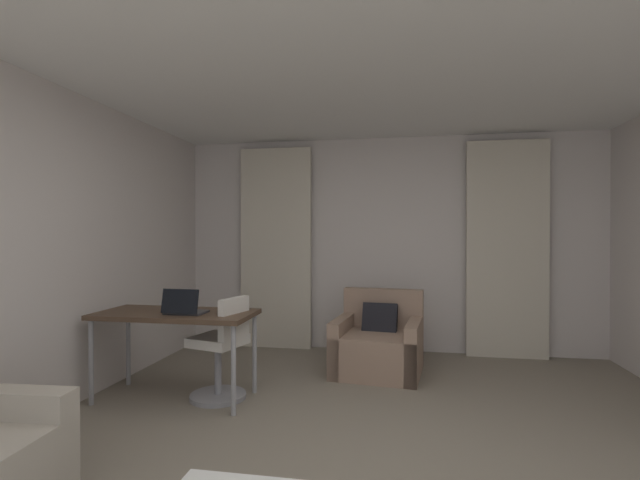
# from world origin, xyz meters

# --- Properties ---
(ground_plane) EXTENTS (12.00, 12.00, 0.00)m
(ground_plane) POSITION_xyz_m (0.00, 0.00, 0.00)
(ground_plane) COLOR gray
(wall_window) EXTENTS (5.12, 0.06, 2.60)m
(wall_window) POSITION_xyz_m (0.00, 3.03, 1.30)
(wall_window) COLOR silver
(wall_window) RESTS_ON ground
(ceiling) EXTENTS (5.12, 6.12, 0.06)m
(ceiling) POSITION_xyz_m (0.00, 0.00, 2.63)
(ceiling) COLOR white
(ceiling) RESTS_ON wall_left
(curtain_left_panel) EXTENTS (0.90, 0.06, 2.50)m
(curtain_left_panel) POSITION_xyz_m (-1.38, 2.90, 1.25)
(curtain_left_panel) COLOR beige
(curtain_left_panel) RESTS_ON ground
(curtain_right_panel) EXTENTS (0.90, 0.06, 2.50)m
(curtain_right_panel) POSITION_xyz_m (1.38, 2.90, 1.25)
(curtain_right_panel) COLOR beige
(curtain_right_panel) RESTS_ON ground
(armchair) EXTENTS (0.95, 0.91, 0.82)m
(armchair) POSITION_xyz_m (-0.05, 2.08, 0.28)
(armchair) COLOR #997A66
(armchair) RESTS_ON ground
(desk) EXTENTS (1.34, 0.62, 0.75)m
(desk) POSITION_xyz_m (-1.74, 1.01, 0.68)
(desk) COLOR #4C3828
(desk) RESTS_ON ground
(desk_chair) EXTENTS (0.49, 0.49, 0.88)m
(desk_chair) POSITION_xyz_m (-1.34, 1.07, 0.39)
(desk_chair) COLOR gray
(desk_chair) RESTS_ON ground
(laptop) EXTENTS (0.33, 0.26, 0.22)m
(laptop) POSITION_xyz_m (-1.61, 0.93, 0.79)
(laptop) COLOR #2D2D33
(laptop) RESTS_ON desk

